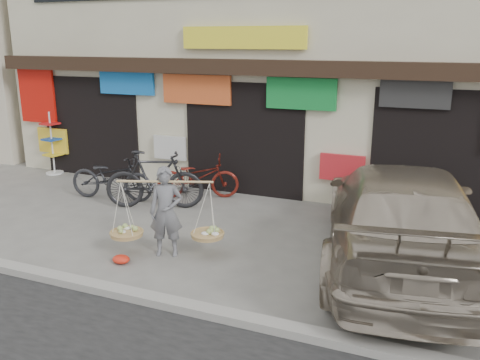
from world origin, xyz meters
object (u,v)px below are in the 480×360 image
at_px(bike_0, 112,177).
at_px(display_rack, 53,149).
at_px(street_vendor, 166,215).
at_px(suv, 400,215).
at_px(bike_2, 198,177).
at_px(bike_1, 154,180).

distance_m(bike_0, display_rack, 3.26).
relative_size(street_vendor, suv, 0.30).
bearing_deg(bike_2, suv, -135.78).
distance_m(bike_1, display_rack, 4.50).
bearing_deg(display_rack, bike_0, -24.40).
distance_m(street_vendor, bike_0, 3.66).
bearing_deg(suv, display_rack, -24.38).
xyz_separation_m(street_vendor, display_rack, (-5.81, 3.64, -0.03)).
height_order(bike_0, display_rack, display_rack).
bearing_deg(bike_0, bike_1, -104.74).
height_order(street_vendor, bike_1, street_vendor).
bearing_deg(bike_1, display_rack, 49.50).
xyz_separation_m(bike_1, bike_2, (0.53, 1.08, -0.15)).
height_order(street_vendor, display_rack, display_rack).
relative_size(bike_2, suv, 0.31).
height_order(street_vendor, bike_2, street_vendor).
height_order(street_vendor, bike_0, street_vendor).
xyz_separation_m(bike_0, suv, (6.61, -1.10, 0.31)).
xyz_separation_m(suv, display_rack, (-9.57, 2.45, -0.15)).
xyz_separation_m(bike_1, suv, (5.33, -0.94, 0.19)).
height_order(bike_2, suv, suv).
distance_m(street_vendor, bike_1, 2.65).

